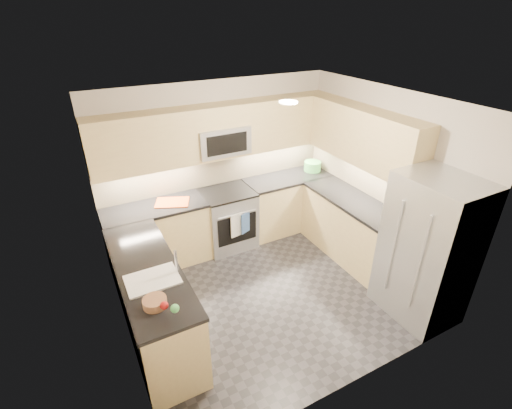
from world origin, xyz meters
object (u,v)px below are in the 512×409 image
(utensil_bowl, at_px, (312,166))
(microwave, at_px, (221,140))
(gas_range, at_px, (228,219))
(refrigerator, at_px, (428,250))
(fruit_basket, at_px, (155,302))
(cutting_board, at_px, (172,202))

(utensil_bowl, bearing_deg, microwave, 177.37)
(gas_range, height_order, refrigerator, refrigerator)
(refrigerator, xyz_separation_m, fruit_basket, (-3.02, 0.53, 0.08))
(microwave, xyz_separation_m, utensil_bowl, (1.59, -0.07, -0.68))
(gas_range, height_order, cutting_board, cutting_board)
(microwave, relative_size, refrigerator, 0.42)
(gas_range, bearing_deg, microwave, 90.00)
(utensil_bowl, bearing_deg, fruit_basket, -148.38)
(microwave, distance_m, fruit_basket, 2.65)
(microwave, bearing_deg, gas_range, -90.00)
(gas_range, distance_m, fruit_basket, 2.51)
(utensil_bowl, bearing_deg, gas_range, -178.13)
(refrigerator, relative_size, cutting_board, 3.95)
(microwave, xyz_separation_m, fruit_basket, (-1.57, -2.02, -0.72))
(refrigerator, bearing_deg, fruit_basket, 170.00)
(microwave, bearing_deg, cutting_board, -172.97)
(cutting_board, relative_size, fruit_basket, 2.06)
(gas_range, relative_size, utensil_bowl, 3.29)
(gas_range, bearing_deg, fruit_basket, -129.62)
(gas_range, xyz_separation_m, fruit_basket, (-1.57, -1.89, 0.53))
(gas_range, xyz_separation_m, microwave, (0.00, 0.12, 1.24))
(microwave, xyz_separation_m, cutting_board, (-0.83, -0.10, -0.75))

